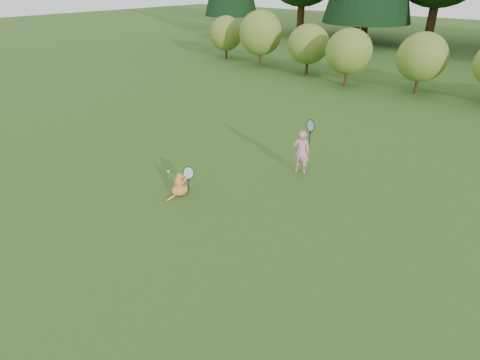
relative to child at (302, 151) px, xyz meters
The scene contains 5 objects.
ground 3.23m from the child, 94.13° to the right, with size 100.00×100.00×0.00m, color #294F16.
shrub_row 9.87m from the child, 91.33° to the left, with size 28.00×3.00×2.80m, color olive, non-canonical shape.
child is the anchor object (origin of this frame).
cat 3.14m from the child, 118.83° to the right, with size 0.46×0.79×0.74m.
tennis_ball 3.47m from the child, 111.88° to the right, with size 0.06×0.06×0.06m.
Camera 1 is at (4.94, -4.90, 4.49)m, focal length 30.00 mm.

